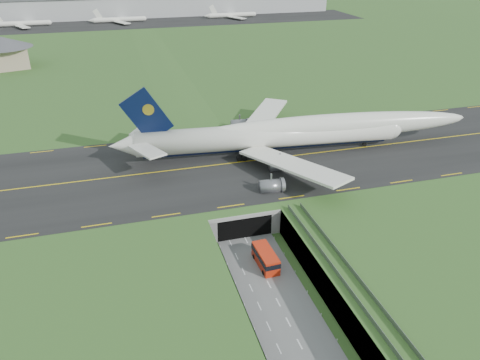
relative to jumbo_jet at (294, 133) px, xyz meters
name	(u,v)px	position (x,y,z in m)	size (l,w,h in m)	color
ground	(256,260)	(-21.63, -35.61, -11.56)	(900.00, 900.00, 0.00)	#315522
airfield_deck	(256,248)	(-21.63, -35.61, -8.56)	(800.00, 800.00, 6.00)	gray
trench_road	(268,283)	(-21.63, -43.11, -11.46)	(12.00, 75.00, 0.20)	slate
taxiway	(217,165)	(-21.63, -2.61, -5.47)	(800.00, 44.00, 0.18)	black
tunnel_portal	(234,205)	(-21.63, -18.90, -8.22)	(17.00, 22.30, 6.00)	gray
guideway	(354,291)	(-10.63, -54.72, -6.24)	(3.00, 53.00, 7.05)	#A8A8A3
jumbo_jet	(294,133)	(0.00, 0.00, 0.00)	(97.79, 62.08, 20.63)	white
shuttle_tram	(266,258)	(-20.37, -37.80, -9.74)	(3.45, 8.31, 3.32)	red
service_building	(4,50)	(-88.94, 122.30, 2.51)	(30.80, 30.80, 13.62)	tan
cargo_terminal	(134,6)	(-21.69, 263.80, 2.40)	(320.00, 67.00, 15.60)	#B2B2B2
distant_hills	(189,7)	(42.75, 394.39, -15.56)	(700.00, 91.00, 60.00)	#536460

